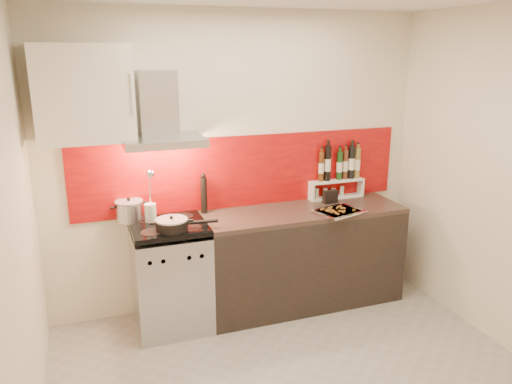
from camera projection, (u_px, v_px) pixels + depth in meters
name	position (u px, v px, depth m)	size (l,w,h in m)	color
floor	(301.00, 384.00, 3.50)	(3.40, 3.40, 0.00)	#9E9991
back_wall	(239.00, 163.00, 4.42)	(3.40, 0.02, 2.60)	silver
left_wall	(10.00, 242.00, 2.60)	(0.02, 2.80, 2.60)	silver
backsplash	(245.00, 171.00, 4.44)	(3.00, 0.02, 0.64)	maroon
range_stove	(171.00, 277.00, 4.15)	(0.60, 0.60, 0.91)	#B7B7BA
counter	(302.00, 256.00, 4.54)	(1.80, 0.60, 0.90)	black
range_hood	(160.00, 118.00, 3.92)	(0.62, 0.50, 0.61)	#B7B7BA
upper_cabinet	(84.00, 94.00, 3.67)	(0.70, 0.35, 0.72)	white
stock_pot	(129.00, 210.00, 4.09)	(0.23, 0.23, 0.19)	#B7B7BA
saute_pan	(173.00, 224.00, 3.87)	(0.49, 0.25, 0.12)	black
utensil_jar	(150.00, 207.00, 4.04)	(0.10, 0.14, 0.46)	silver
pepper_mill	(204.00, 194.00, 4.28)	(0.06, 0.06, 0.35)	black
step_shelf	(339.00, 174.00, 4.72)	(0.55, 0.15, 0.51)	white
caddy_box	(330.00, 197.00, 4.59)	(0.14, 0.06, 0.12)	black
baking_tray	(339.00, 211.00, 4.32)	(0.46, 0.40, 0.03)	silver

